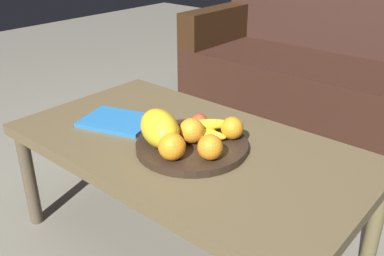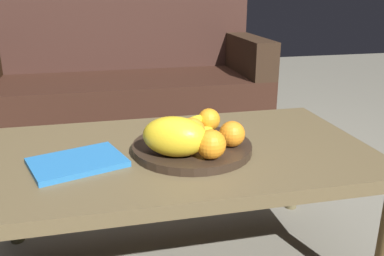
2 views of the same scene
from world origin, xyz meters
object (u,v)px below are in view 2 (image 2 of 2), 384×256
at_px(melon_large_front, 175,137).
at_px(magazine, 77,162).
at_px(orange_right, 209,120).
at_px(apple_front, 176,127).
at_px(fruit_bowl, 192,147).
at_px(coffee_table, 176,162).
at_px(banana_bunch, 194,129).
at_px(couch, 123,90).
at_px(orange_left, 192,131).
at_px(orange_front, 232,134).
at_px(orange_back, 211,144).

distance_m(melon_large_front, magazine, 0.29).
relative_size(orange_right, apple_front, 1.21).
xyz_separation_m(fruit_bowl, orange_right, (0.08, 0.11, 0.05)).
distance_m(coffee_table, banana_bunch, 0.12).
relative_size(couch, apple_front, 27.62).
bearing_deg(banana_bunch, couch, 95.99).
relative_size(orange_left, apple_front, 1.32).
bearing_deg(orange_right, orange_front, -78.85).
relative_size(apple_front, magazine, 0.25).
bearing_deg(couch, coffee_table, -86.82).
distance_m(orange_front, banana_bunch, 0.14).
xyz_separation_m(orange_left, banana_bunch, (0.02, 0.06, -0.01)).
height_order(fruit_bowl, banana_bunch, banana_bunch).
distance_m(orange_right, orange_back, 0.23).
bearing_deg(apple_front, orange_right, 12.97).
relative_size(fruit_bowl, apple_front, 5.89).
height_order(couch, orange_left, couch).
bearing_deg(orange_front, fruit_bowl, 157.25).
bearing_deg(coffee_table, couch, 93.18).
height_order(orange_front, orange_left, orange_left).
distance_m(orange_right, banana_bunch, 0.08).
bearing_deg(orange_right, apple_front, -167.03).
xyz_separation_m(coffee_table, orange_back, (0.07, -0.15, 0.11)).
relative_size(melon_large_front, orange_back, 2.23).
height_order(orange_back, banana_bunch, orange_back).
distance_m(orange_front, magazine, 0.45).
relative_size(couch, fruit_bowl, 4.69).
bearing_deg(banana_bunch, orange_right, 38.21).
xyz_separation_m(couch, apple_front, (0.09, -1.31, 0.19)).
distance_m(fruit_bowl, apple_front, 0.10).
height_order(orange_left, orange_right, orange_left).
distance_m(orange_right, magazine, 0.44).
relative_size(melon_large_front, orange_front, 2.40).
relative_size(orange_back, banana_bunch, 0.54).
xyz_separation_m(banana_bunch, magazine, (-0.36, -0.08, -0.04)).
height_order(orange_back, magazine, orange_back).
bearing_deg(melon_large_front, banana_bunch, 57.48).
relative_size(orange_front, orange_back, 0.93).
xyz_separation_m(orange_front, magazine, (-0.45, 0.02, -0.06)).
xyz_separation_m(melon_large_front, banana_bunch, (0.09, 0.13, -0.03)).
height_order(couch, banana_bunch, couch).
bearing_deg(coffee_table, orange_back, -64.01).
bearing_deg(apple_front, orange_back, -72.82).
relative_size(couch, orange_right, 22.91).
distance_m(melon_large_front, apple_front, 0.16).
distance_m(orange_left, orange_back, 0.12).
bearing_deg(melon_large_front, orange_front, 9.97).
height_order(melon_large_front, orange_right, melon_large_front).
distance_m(apple_front, banana_bunch, 0.06).
bearing_deg(orange_right, coffee_table, -147.91).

